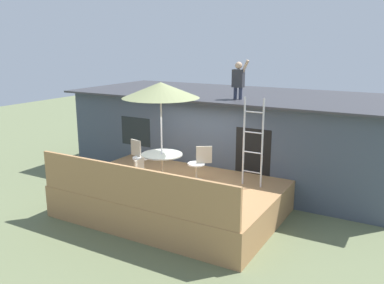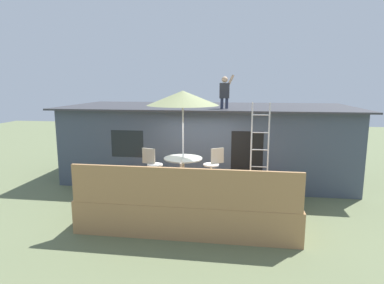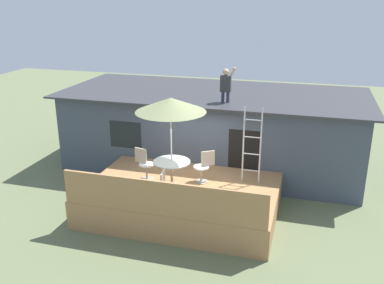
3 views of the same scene
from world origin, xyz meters
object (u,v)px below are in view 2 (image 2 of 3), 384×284
patio_table (183,164)px  step_ladder (260,141)px  patio_chair_left (153,165)px  patio_chair_near (181,179)px  patio_chair_right (213,165)px  patio_umbrella (183,98)px  person_figure (225,90)px

patio_table → step_ladder: step_ladder is taller
patio_chair_left → patio_chair_near: same height
patio_chair_left → patio_chair_right: same height
patio_table → patio_umbrella: bearing=90.0°
patio_umbrella → patio_chair_left: patio_umbrella is taller
patio_chair_right → patio_chair_near: size_ratio=1.00×
step_ladder → patio_chair_left: step_ladder is taller
person_figure → patio_chair_near: 4.12m
patio_chair_left → patio_chair_right: (1.70, 0.27, 0.00)m
patio_umbrella → patio_chair_near: patio_umbrella is taller
patio_chair_right → person_figure: bearing=-130.0°
patio_umbrella → patio_chair_right: (0.78, 0.53, -1.89)m
patio_umbrella → step_ladder: 2.58m
step_ladder → patio_chair_left: size_ratio=2.39×
patio_table → patio_chair_left: 0.96m
patio_chair_right → patio_chair_near: (-0.65, -1.54, 0.00)m
person_figure → patio_chair_right: 2.83m
person_figure → patio_chair_left: person_figure is taller
patio_chair_right → patio_chair_near: bearing=33.1°
person_figure → patio_chair_near: bearing=-103.7°
patio_chair_left → patio_chair_right: bearing=24.8°
step_ladder → patio_umbrella: bearing=-156.7°
patio_umbrella → patio_chair_left: (-0.92, 0.26, -1.89)m
patio_umbrella → person_figure: person_figure is taller
step_ladder → patio_chair_near: bearing=-135.5°
patio_table → step_ladder: size_ratio=0.47×
patio_chair_left → patio_chair_near: bearing=-34.7°
patio_umbrella → patio_chair_near: bearing=-82.5°
patio_chair_right → patio_table: bearing=0.0°
step_ladder → patio_chair_left: 3.12m
patio_umbrella → patio_chair_left: 2.12m
patio_table → person_figure: bearing=68.4°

